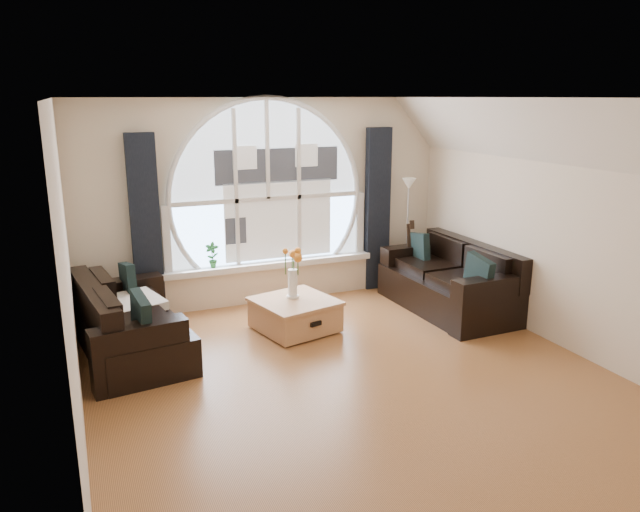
% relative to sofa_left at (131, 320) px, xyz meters
% --- Properties ---
extents(ground, '(5.00, 5.50, 0.01)m').
position_rel_sofa_left_xyz_m(ground, '(1.95, -1.48, -0.40)').
color(ground, brown).
rests_on(ground, ground).
extents(ceiling, '(5.00, 5.50, 0.01)m').
position_rel_sofa_left_xyz_m(ceiling, '(1.95, -1.48, 2.30)').
color(ceiling, silver).
rests_on(ceiling, ground).
extents(wall_back, '(5.00, 0.01, 2.70)m').
position_rel_sofa_left_xyz_m(wall_back, '(1.95, 1.27, 0.95)').
color(wall_back, beige).
rests_on(wall_back, ground).
extents(wall_front, '(5.00, 0.01, 2.70)m').
position_rel_sofa_left_xyz_m(wall_front, '(1.95, -4.23, 0.95)').
color(wall_front, beige).
rests_on(wall_front, ground).
extents(wall_left, '(0.01, 5.50, 2.70)m').
position_rel_sofa_left_xyz_m(wall_left, '(-0.55, -1.48, 0.95)').
color(wall_left, beige).
rests_on(wall_left, ground).
extents(wall_right, '(0.01, 5.50, 2.70)m').
position_rel_sofa_left_xyz_m(wall_right, '(4.45, -1.48, 0.95)').
color(wall_right, beige).
rests_on(wall_right, ground).
extents(attic_slope, '(0.92, 5.50, 0.72)m').
position_rel_sofa_left_xyz_m(attic_slope, '(4.15, -1.48, 1.95)').
color(attic_slope, silver).
rests_on(attic_slope, ground).
extents(arched_window, '(2.60, 0.06, 2.15)m').
position_rel_sofa_left_xyz_m(arched_window, '(1.95, 1.24, 1.23)').
color(arched_window, silver).
rests_on(arched_window, wall_back).
extents(window_sill, '(2.90, 0.22, 0.08)m').
position_rel_sofa_left_xyz_m(window_sill, '(1.95, 1.17, 0.11)').
color(window_sill, white).
rests_on(window_sill, wall_back).
extents(window_frame, '(2.76, 0.08, 2.15)m').
position_rel_sofa_left_xyz_m(window_frame, '(1.95, 1.21, 1.23)').
color(window_frame, white).
rests_on(window_frame, wall_back).
extents(neighbor_house, '(1.70, 0.02, 1.50)m').
position_rel_sofa_left_xyz_m(neighbor_house, '(2.10, 1.22, 1.10)').
color(neighbor_house, silver).
rests_on(neighbor_house, wall_back).
extents(curtain_left, '(0.35, 0.12, 2.30)m').
position_rel_sofa_left_xyz_m(curtain_left, '(0.35, 1.15, 0.75)').
color(curtain_left, black).
rests_on(curtain_left, ground).
extents(curtain_right, '(0.35, 0.12, 2.30)m').
position_rel_sofa_left_xyz_m(curtain_right, '(3.55, 1.15, 0.75)').
color(curtain_right, black).
rests_on(curtain_right, ground).
extents(sofa_left, '(1.16, 1.94, 0.81)m').
position_rel_sofa_left_xyz_m(sofa_left, '(0.00, 0.00, 0.00)').
color(sofa_left, black).
rests_on(sofa_left, ground).
extents(sofa_right, '(1.04, 1.99, 0.87)m').
position_rel_sofa_left_xyz_m(sofa_right, '(3.97, -0.07, 0.00)').
color(sofa_right, black).
rests_on(sofa_right, ground).
extents(coffee_chest, '(1.05, 1.05, 0.42)m').
position_rel_sofa_left_xyz_m(coffee_chest, '(1.87, -0.00, -0.19)').
color(coffee_chest, '#AE784C').
rests_on(coffee_chest, ground).
extents(throw_blanket, '(0.70, 0.70, 0.10)m').
position_rel_sofa_left_xyz_m(throw_blanket, '(0.07, 0.25, 0.10)').
color(throw_blanket, silver).
rests_on(throw_blanket, sofa_left).
extents(vase_flowers, '(0.24, 0.24, 0.70)m').
position_rel_sofa_left_xyz_m(vase_flowers, '(1.87, 0.08, 0.37)').
color(vase_flowers, white).
rests_on(vase_flowers, coffee_chest).
extents(floor_lamp, '(0.24, 0.24, 1.60)m').
position_rel_sofa_left_xyz_m(floor_lamp, '(3.95, 0.99, 0.40)').
color(floor_lamp, '#B2B2B2').
rests_on(floor_lamp, ground).
extents(guitar, '(0.40, 0.31, 1.06)m').
position_rel_sofa_left_xyz_m(guitar, '(3.84, 0.79, 0.13)').
color(guitar, '#975E26').
rests_on(guitar, ground).
extents(potted_plant, '(0.21, 0.18, 0.34)m').
position_rel_sofa_left_xyz_m(potted_plant, '(1.16, 1.17, 0.32)').
color(potted_plant, '#1E6023').
rests_on(potted_plant, window_sill).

